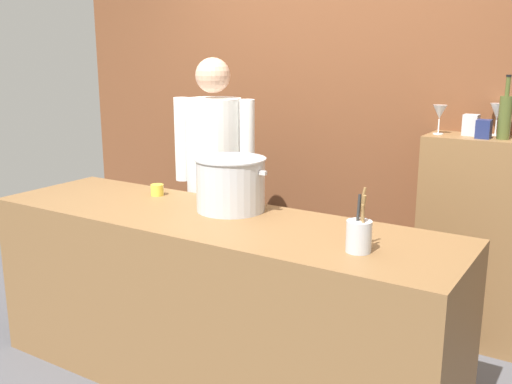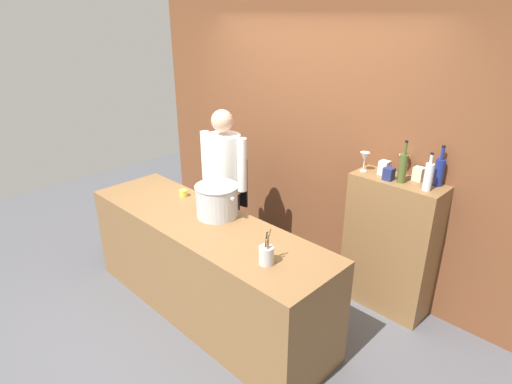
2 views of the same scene
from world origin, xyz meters
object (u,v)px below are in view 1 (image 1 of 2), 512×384
chef (215,172)px  wine_glass_wide (497,112)px  wine_bottle_olive (505,116)px  wine_glass_tall (440,113)px  utensil_crock (359,235)px  spice_tin_navy (484,129)px  butter_jar (157,190)px  spice_tin_silver (471,125)px  stockpot_large (231,184)px

chef → wine_glass_wide: (1.50, 0.65, 0.39)m
wine_bottle_olive → chef: bearing=-161.6°
chef → wine_glass_tall: (1.21, 0.53, 0.39)m
utensil_crock → spice_tin_navy: spice_tin_navy is taller
wine_bottle_olive → wine_glass_tall: bearing=178.1°
butter_jar → spice_tin_navy: size_ratio=0.71×
chef → spice_tin_navy: size_ratio=16.11×
wine_bottle_olive → spice_tin_silver: 0.20m
utensil_crock → wine_bottle_olive: 1.35m
wine_bottle_olive → spice_tin_navy: bearing=-164.2°
stockpot_large → spice_tin_silver: 1.43m
spice_tin_navy → utensil_crock: bearing=-99.6°
butter_jar → wine_glass_tall: wine_glass_tall is taller
utensil_crock → spice_tin_silver: 1.35m
chef → butter_jar: size_ratio=22.73×
chef → spice_tin_silver: (1.38, 0.58, 0.32)m
wine_bottle_olive → utensil_crock: bearing=-103.6°
chef → spice_tin_navy: 1.58m
butter_jar → wine_glass_tall: bearing=37.2°
utensil_crock → spice_tin_navy: 1.28m
chef → wine_glass_wide: bearing=-167.6°
wine_glass_wide → spice_tin_silver: size_ratio=1.53×
wine_glass_wide → wine_glass_tall: bearing=-156.8°
stockpot_large → butter_jar: bearing=176.0°
spice_tin_silver → wine_glass_wide: bearing=32.4°
spice_tin_silver → spice_tin_navy: bearing=-44.3°
wine_glass_tall → spice_tin_navy: size_ratio=1.63×
utensil_crock → wine_glass_tall: wine_glass_tall is taller
butter_jar → spice_tin_navy: spice_tin_navy is taller
stockpot_large → wine_bottle_olive: 1.53m
chef → utensil_crock: bearing=138.6°
butter_jar → spice_tin_navy: bearing=31.4°
chef → utensil_crock: (1.26, -0.73, 0.01)m
utensil_crock → wine_glass_wide: bearing=80.2°
wine_bottle_olive → spice_tin_silver: (-0.18, 0.06, -0.07)m
chef → spice_tin_silver: 1.53m
wine_bottle_olive → spice_tin_silver: size_ratio=2.90×
chef → wine_glass_tall: size_ratio=9.88×
wine_bottle_olive → wine_glass_wide: bearing=115.2°
spice_tin_navy → spice_tin_silver: size_ratio=0.87×
stockpot_large → wine_glass_wide: wine_glass_wide is taller
chef → butter_jar: 0.45m
butter_jar → spice_tin_silver: 1.81m
chef → stockpot_large: 0.67m
butter_jar → chef: bearing=80.3°
utensil_crock → wine_glass_wide: size_ratio=1.45×
wine_glass_wide → spice_tin_silver: (-0.12, -0.08, -0.07)m
wine_glass_tall → chef: bearing=-156.3°
stockpot_large → spice_tin_navy: (1.01, 0.98, 0.24)m
stockpot_large → utensil_crock: stockpot_large is taller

